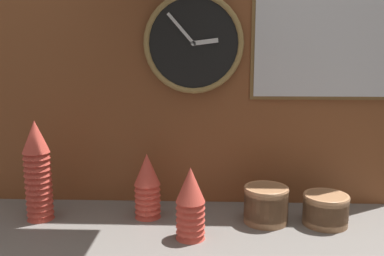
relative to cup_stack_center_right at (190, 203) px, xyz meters
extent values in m
cube|color=slate|center=(-0.06, 0.06, -0.13)|extent=(1.60, 0.56, 0.04)
cube|color=brown|center=(-0.06, 0.32, 0.41)|extent=(1.60, 0.03, 1.05)
cone|color=#DB4C3D|center=(0.00, 0.00, -0.06)|extent=(0.09, 0.09, 0.11)
cone|color=#DB4C3D|center=(0.00, 0.00, -0.04)|extent=(0.09, 0.09, 0.11)
cone|color=#DB4C3D|center=(0.00, 0.00, -0.02)|extent=(0.09, 0.09, 0.11)
cone|color=#DB4C3D|center=(0.00, 0.00, 0.00)|extent=(0.09, 0.09, 0.11)
cone|color=#DB4C3D|center=(0.00, 0.00, 0.02)|extent=(0.09, 0.09, 0.11)
cone|color=#DB4C3D|center=(0.00, 0.00, 0.04)|extent=(0.09, 0.09, 0.11)
cone|color=#DB4C3D|center=(0.00, 0.00, 0.06)|extent=(0.09, 0.09, 0.11)
cone|color=#DB4C3D|center=(-0.15, 0.15, -0.06)|extent=(0.09, 0.09, 0.11)
cone|color=#DB4C3D|center=(-0.15, 0.15, -0.04)|extent=(0.09, 0.09, 0.11)
cone|color=#DB4C3D|center=(-0.15, 0.15, -0.02)|extent=(0.09, 0.09, 0.11)
cone|color=#DB4C3D|center=(-0.15, 0.15, 0.00)|extent=(0.09, 0.09, 0.11)
cone|color=#DB4C3D|center=(-0.15, 0.15, 0.02)|extent=(0.09, 0.09, 0.11)
cone|color=#DB4C3D|center=(-0.15, 0.15, 0.04)|extent=(0.09, 0.09, 0.11)
cone|color=#DB4C3D|center=(-0.15, 0.15, 0.06)|extent=(0.09, 0.09, 0.11)
cone|color=#DB4C3D|center=(-0.51, 0.13, -0.06)|extent=(0.09, 0.09, 0.11)
cone|color=#DB4C3D|center=(-0.51, 0.13, -0.04)|extent=(0.09, 0.09, 0.11)
cone|color=#DB4C3D|center=(-0.51, 0.13, -0.02)|extent=(0.09, 0.09, 0.11)
cone|color=#DB4C3D|center=(-0.51, 0.13, 0.00)|extent=(0.09, 0.09, 0.11)
cone|color=#DB4C3D|center=(-0.51, 0.13, 0.02)|extent=(0.09, 0.09, 0.11)
cone|color=#DB4C3D|center=(-0.51, 0.13, 0.04)|extent=(0.09, 0.09, 0.11)
cone|color=#DB4C3D|center=(-0.51, 0.13, 0.06)|extent=(0.09, 0.09, 0.11)
cone|color=#DB4C3D|center=(-0.51, 0.13, 0.08)|extent=(0.09, 0.09, 0.11)
cone|color=#DB4C3D|center=(-0.51, 0.13, 0.10)|extent=(0.09, 0.09, 0.11)
cone|color=#DB4C3D|center=(-0.51, 0.13, 0.11)|extent=(0.09, 0.09, 0.11)
cone|color=#DB4C3D|center=(-0.51, 0.13, 0.13)|extent=(0.09, 0.09, 0.11)
cone|color=#DB4C3D|center=(-0.51, 0.13, 0.15)|extent=(0.09, 0.09, 0.11)
cone|color=#DB4C3D|center=(-0.51, 0.13, 0.17)|extent=(0.09, 0.09, 0.11)
cylinder|color=#996B47|center=(0.24, 0.13, -0.09)|extent=(0.14, 0.14, 0.04)
cylinder|color=#996B47|center=(0.24, 0.13, -0.07)|extent=(0.14, 0.14, 0.04)
cylinder|color=#996B47|center=(0.24, 0.13, -0.05)|extent=(0.14, 0.14, 0.04)
cylinder|color=#996B47|center=(0.24, 0.13, -0.03)|extent=(0.14, 0.14, 0.04)
cylinder|color=#996B47|center=(0.24, 0.13, -0.01)|extent=(0.14, 0.14, 0.04)
torus|color=tan|center=(0.24, 0.13, 0.00)|extent=(0.15, 0.15, 0.01)
cylinder|color=#996B47|center=(0.43, 0.12, -0.09)|extent=(0.14, 0.14, 0.04)
cylinder|color=#996B47|center=(0.43, 0.12, -0.07)|extent=(0.14, 0.14, 0.04)
cylinder|color=#996B47|center=(0.43, 0.12, -0.05)|extent=(0.14, 0.14, 0.04)
cylinder|color=#996B47|center=(0.43, 0.12, -0.03)|extent=(0.14, 0.14, 0.04)
torus|color=tan|center=(0.43, 0.12, -0.02)|extent=(0.15, 0.15, 0.01)
cylinder|color=black|center=(0.00, 0.30, 0.47)|extent=(0.34, 0.02, 0.34)
torus|color=#AD894C|center=(0.00, 0.29, 0.47)|extent=(0.35, 0.02, 0.35)
cube|color=white|center=(0.04, 0.28, 0.48)|extent=(0.09, 0.01, 0.03)
cube|color=white|center=(-0.04, 0.28, 0.52)|extent=(0.10, 0.01, 0.11)
cylinder|color=white|center=(0.00, 0.28, 0.47)|extent=(0.02, 0.01, 0.02)
cube|color=olive|center=(0.45, 0.30, 0.53)|extent=(0.50, 0.01, 0.51)
cube|color=white|center=(0.45, 0.30, 0.53)|extent=(0.48, 0.01, 0.48)
camera|label=1|loc=(0.05, -1.14, 0.44)|focal=38.00mm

